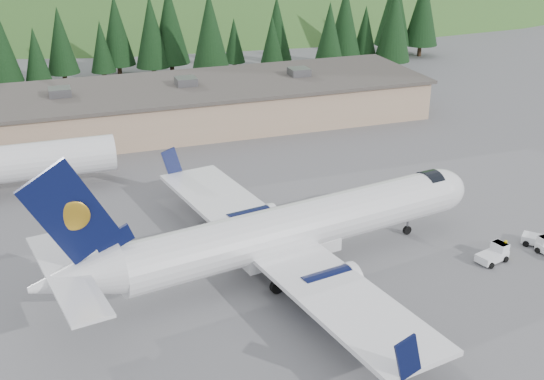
{
  "coord_description": "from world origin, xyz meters",
  "views": [
    {
      "loc": [
        -17.36,
        -43.29,
        26.51
      ],
      "look_at": [
        0.0,
        6.0,
        4.0
      ],
      "focal_mm": 45.0,
      "sensor_mm": 36.0,
      "label": 1
    }
  ],
  "objects_px": {
    "baggage_tug_a": "(494,254)",
    "ramp_worker": "(504,249)",
    "airliner": "(286,232)",
    "terminal_building": "(147,109)",
    "baggage_tug_b": "(542,239)"
  },
  "relations": [
    {
      "from": "baggage_tug_a",
      "to": "terminal_building",
      "type": "relative_size",
      "value": 0.04
    },
    {
      "from": "airliner",
      "to": "ramp_worker",
      "type": "xyz_separation_m",
      "value": [
        16.99,
        -4.14,
        -2.43
      ]
    },
    {
      "from": "baggage_tug_a",
      "to": "airliner",
      "type": "bearing_deg",
      "value": 149.36
    },
    {
      "from": "airliner",
      "to": "ramp_worker",
      "type": "relative_size",
      "value": 22.78
    },
    {
      "from": "baggage_tug_a",
      "to": "baggage_tug_b",
      "type": "xyz_separation_m",
      "value": [
        5.27,
        0.76,
        0.0
      ]
    },
    {
      "from": "baggage_tug_a",
      "to": "ramp_worker",
      "type": "relative_size",
      "value": 1.81
    },
    {
      "from": "baggage_tug_b",
      "to": "airliner",
      "type": "bearing_deg",
      "value": -141.38
    },
    {
      "from": "baggage_tug_a",
      "to": "baggage_tug_b",
      "type": "height_order",
      "value": "baggage_tug_b"
    },
    {
      "from": "baggage_tug_b",
      "to": "ramp_worker",
      "type": "height_order",
      "value": "ramp_worker"
    },
    {
      "from": "terminal_building",
      "to": "airliner",
      "type": "bearing_deg",
      "value": -84.08
    },
    {
      "from": "airliner",
      "to": "baggage_tug_b",
      "type": "height_order",
      "value": "airliner"
    },
    {
      "from": "airliner",
      "to": "baggage_tug_a",
      "type": "xyz_separation_m",
      "value": [
        15.98,
        -4.26,
        -2.6
      ]
    },
    {
      "from": "airliner",
      "to": "terminal_building",
      "type": "xyz_separation_m",
      "value": [
        -3.96,
        38.19,
        -0.61
      ]
    },
    {
      "from": "ramp_worker",
      "to": "airliner",
      "type": "bearing_deg",
      "value": -17.65
    },
    {
      "from": "baggage_tug_a",
      "to": "baggage_tug_b",
      "type": "relative_size",
      "value": 1.01
    }
  ]
}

